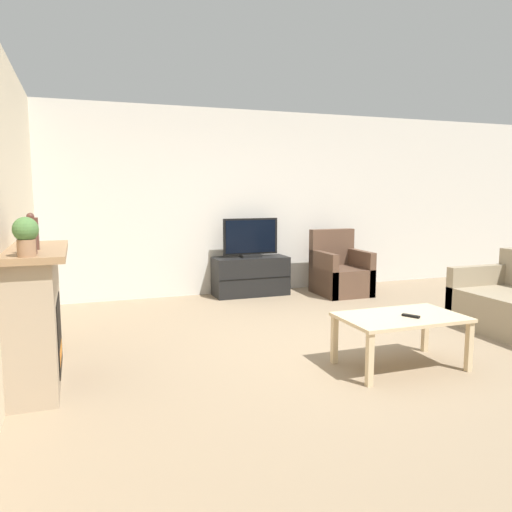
% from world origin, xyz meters
% --- Properties ---
extents(ground_plane, '(24.00, 24.00, 0.00)m').
position_xyz_m(ground_plane, '(0.00, 0.00, 0.00)').
color(ground_plane, '#89755B').
extents(wall_back, '(12.00, 0.06, 2.70)m').
position_xyz_m(wall_back, '(0.00, 2.98, 1.35)').
color(wall_back, beige).
rests_on(wall_back, ground).
extents(fireplace, '(0.46, 1.23, 1.08)m').
position_xyz_m(fireplace, '(-2.65, 0.03, 0.55)').
color(fireplace, tan).
rests_on(fireplace, ground).
extents(mantel_vase_left, '(0.11, 0.11, 0.26)m').
position_xyz_m(mantel_vase_left, '(-2.63, -0.34, 1.20)').
color(mantel_vase_left, '#512D23').
rests_on(mantel_vase_left, fireplace).
extents(mantel_vase_centre_left, '(0.10, 0.10, 0.28)m').
position_xyz_m(mantel_vase_centre_left, '(-2.63, -0.06, 1.21)').
color(mantel_vase_centre_left, '#512D23').
rests_on(mantel_vase_centre_left, fireplace).
extents(mantel_clock, '(0.08, 0.11, 0.15)m').
position_xyz_m(mantel_clock, '(-2.63, 0.15, 1.16)').
color(mantel_clock, brown).
rests_on(mantel_clock, fireplace).
extents(potted_plant, '(0.17, 0.17, 0.27)m').
position_xyz_m(potted_plant, '(-2.63, -0.49, 1.23)').
color(potted_plant, '#936B4C').
rests_on(potted_plant, fireplace).
extents(tv_stand, '(1.09, 0.46, 0.56)m').
position_xyz_m(tv_stand, '(0.06, 2.68, 0.28)').
color(tv_stand, black).
rests_on(tv_stand, ground).
extents(tv, '(0.82, 0.18, 0.57)m').
position_xyz_m(tv, '(0.06, 2.68, 0.83)').
color(tv, black).
rests_on(tv, tv_stand).
extents(armchair, '(0.70, 0.76, 0.95)m').
position_xyz_m(armchair, '(1.34, 2.32, 0.30)').
color(armchair, brown).
rests_on(armchair, ground).
extents(coffee_table, '(1.05, 0.65, 0.46)m').
position_xyz_m(coffee_table, '(0.29, -0.62, 0.40)').
color(coffee_table, '#CCB289').
rests_on(coffee_table, ground).
extents(remote, '(0.11, 0.15, 0.02)m').
position_xyz_m(remote, '(0.33, -0.69, 0.47)').
color(remote, black).
rests_on(remote, coffee_table).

